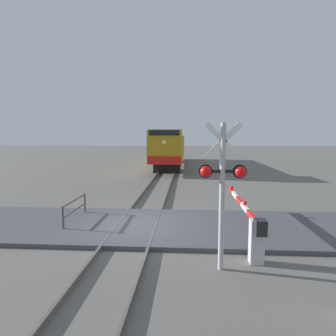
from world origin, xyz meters
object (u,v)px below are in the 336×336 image
object	(u,v)px
crossing_gate	(251,226)
locomotive	(171,147)
crossing_signal	(222,181)
guard_railing	(75,208)

from	to	relation	value
crossing_gate	locomotive	bearing A→B (deg)	98.83
crossing_gate	crossing_signal	bearing A→B (deg)	-130.56
crossing_signal	guard_railing	size ratio (longest dim) A/B	1.64
crossing_signal	locomotive	bearing A→B (deg)	96.19
locomotive	guard_railing	distance (m)	21.72
locomotive	crossing_gate	size ratio (longest dim) A/B	3.32
locomotive	crossing_signal	xyz separation A→B (m)	(2.73, -25.17, 0.26)
locomotive	guard_railing	xyz separation A→B (m)	(-2.51, -21.53, -1.44)
crossing_gate	guard_railing	bearing A→B (deg)	158.33
locomotive	guard_railing	bearing A→B (deg)	-96.65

